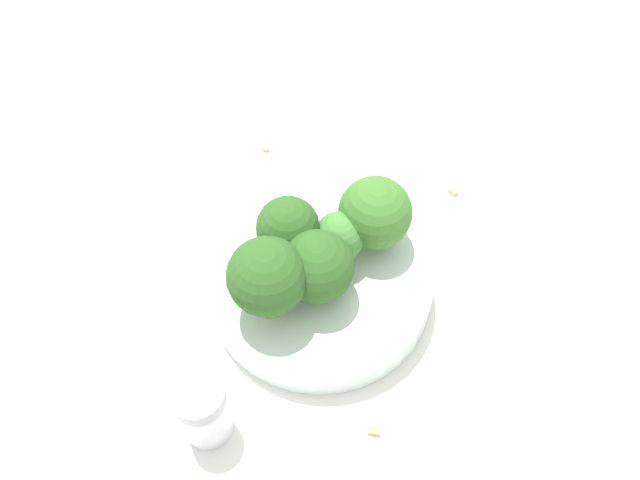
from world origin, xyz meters
The scene contains 11 objects.
ground_plane centered at (0.00, 0.00, 0.00)m, with size 3.00×3.00×0.00m, color white.
bowl centered at (0.00, 0.00, 0.02)m, with size 0.17×0.17×0.03m, color silver.
broccoli_floret_0 centered at (0.01, -0.02, 0.07)m, with size 0.05×0.05×0.06m.
broccoli_floret_1 centered at (0.05, 0.01, 0.07)m, with size 0.05×0.05×0.07m.
broccoli_floret_2 centered at (0.01, 0.02, 0.07)m, with size 0.05×0.05×0.06m.
broccoli_floret_3 centered at (-0.02, 0.00, 0.06)m, with size 0.04×0.04×0.04m.
broccoli_floret_4 centered at (-0.05, 0.00, 0.07)m, with size 0.05×0.05×0.06m.
pepper_shaker centered at (0.12, 0.05, 0.03)m, with size 0.03×0.03×0.06m.
almond_crumb_0 centered at (-0.15, -0.03, 0.00)m, with size 0.01×0.01×0.01m, color tan.
almond_crumb_1 centered at (-0.04, -0.16, 0.00)m, with size 0.01×0.00×0.01m, color #AD7F4C.
almond_crumb_2 centered at (0.03, 0.11, 0.00)m, with size 0.01×0.01×0.01m, color tan.
Camera 1 is at (0.14, 0.22, 0.41)m, focal length 35.00 mm.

